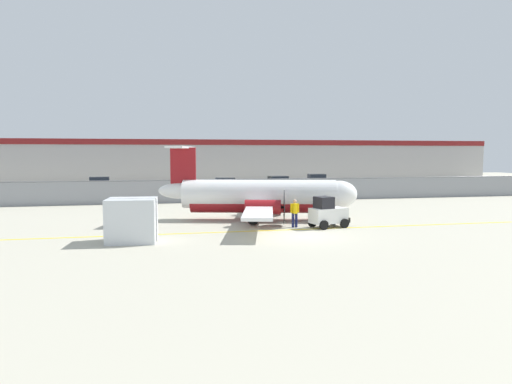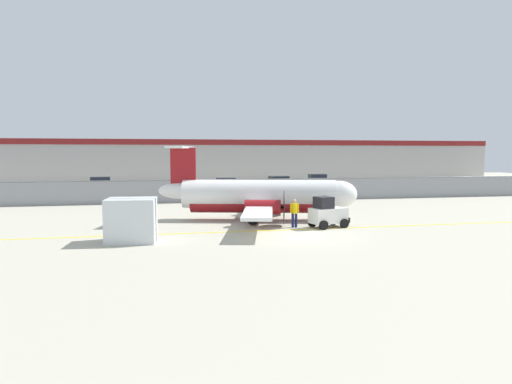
{
  "view_description": "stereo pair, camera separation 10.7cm",
  "coord_description": "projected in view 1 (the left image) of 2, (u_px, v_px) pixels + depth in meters",
  "views": [
    {
      "loc": [
        -7.59,
        -23.38,
        4.46
      ],
      "look_at": [
        -1.22,
        7.23,
        1.8
      ],
      "focal_mm": 32.0,
      "sensor_mm": 36.0,
      "label": 1
    },
    {
      "loc": [
        -7.49,
        -23.4,
        4.46
      ],
      "look_at": [
        -1.22,
        7.23,
        1.8
      ],
      "focal_mm": 32.0,
      "sensor_mm": 36.0,
      "label": 2
    }
  ],
  "objects": [
    {
      "name": "background_building",
      "position": [
        211.0,
        161.0,
        71.27
      ],
      "size": [
        91.0,
        8.1,
        6.5
      ],
      "color": "#BCB7B2",
      "rests_on": "ground"
    },
    {
      "name": "ground_crew_worker",
      "position": [
        295.0,
        212.0,
        27.44
      ],
      "size": [
        0.55,
        0.37,
        1.7
      ],
      "rotation": [
        0.0,
        0.0,
        1.48
      ],
      "color": "#191E4C",
      "rests_on": "ground"
    },
    {
      "name": "perimeter_fence",
      "position": [
        245.0,
        189.0,
        42.19
      ],
      "size": [
        98.0,
        0.1,
        2.1
      ],
      "color": "gray",
      "rests_on": "ground"
    },
    {
      "name": "ground_plane",
      "position": [
        295.0,
        230.0,
        26.68
      ],
      "size": [
        140.0,
        140.0,
        0.01
      ],
      "color": "#B2AD99"
    },
    {
      "name": "commuter_airplane",
      "position": [
        262.0,
        196.0,
        30.42
      ],
      "size": [
        13.24,
        15.93,
        4.92
      ],
      "rotation": [
        0.0,
        0.0,
        -0.24
      ],
      "color": "white",
      "rests_on": "ground"
    },
    {
      "name": "parked_car_4",
      "position": [
        317.0,
        180.0,
        60.96
      ],
      "size": [
        4.28,
        2.17,
        1.58
      ],
      "rotation": [
        0.0,
        0.0,
        -0.05
      ],
      "color": "silver",
      "rests_on": "parking_lot_strip"
    },
    {
      "name": "traffic_cone_near_right",
      "position": [
        339.0,
        213.0,
        31.58
      ],
      "size": [
        0.36,
        0.36,
        0.64
      ],
      "color": "orange",
      "rests_on": "ground"
    },
    {
      "name": "parked_car_0",
      "position": [
        101.0,
        184.0,
        53.87
      ],
      "size": [
        4.31,
        2.23,
        1.58
      ],
      "rotation": [
        0.0,
        0.0,
        0.07
      ],
      "color": "gray",
      "rests_on": "parking_lot_strip"
    },
    {
      "name": "parked_car_2",
      "position": [
        224.0,
        185.0,
        51.63
      ],
      "size": [
        4.37,
        2.39,
        1.58
      ],
      "rotation": [
        0.0,
        0.0,
        3.02
      ],
      "color": "#B28C19",
      "rests_on": "parking_lot_strip"
    },
    {
      "name": "cargo_container",
      "position": [
        132.0,
        220.0,
        22.92
      ],
      "size": [
        2.56,
        2.19,
        2.2
      ],
      "rotation": [
        0.0,
        0.0,
        -0.08
      ],
      "color": "silver",
      "rests_on": "ground"
    },
    {
      "name": "parked_car_1",
      "position": [
        180.0,
        185.0,
        50.87
      ],
      "size": [
        4.26,
        2.12,
        1.58
      ],
      "rotation": [
        0.0,
        0.0,
        3.18
      ],
      "color": "red",
      "rests_on": "parking_lot_strip"
    },
    {
      "name": "traffic_cone_near_left",
      "position": [
        266.0,
        216.0,
        30.14
      ],
      "size": [
        0.36,
        0.36,
        0.64
      ],
      "color": "orange",
      "rests_on": "ground"
    },
    {
      "name": "parking_lot_strip",
      "position": [
        228.0,
        191.0,
        53.5
      ],
      "size": [
        98.0,
        17.0,
        0.12
      ],
      "color": "#38383A",
      "rests_on": "ground"
    },
    {
      "name": "parked_car_3",
      "position": [
        277.0,
        183.0,
        55.57
      ],
      "size": [
        4.36,
        2.35,
        1.58
      ],
      "rotation": [
        0.0,
        0.0,
        3.25
      ],
      "color": "#B28C19",
      "rests_on": "parking_lot_strip"
    },
    {
      "name": "baggage_tug",
      "position": [
        328.0,
        213.0,
        27.38
      ],
      "size": [
        2.54,
        1.87,
        1.88
      ],
      "rotation": [
        0.0,
        0.0,
        0.26
      ],
      "color": "silver",
      "rests_on": "ground"
    }
  ]
}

